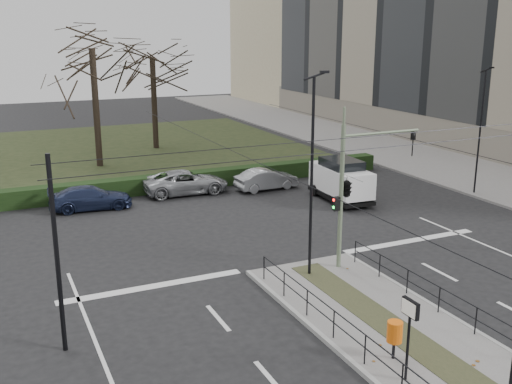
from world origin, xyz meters
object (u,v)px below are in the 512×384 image
(parked_car_fourth, at_px, (186,182))
(parked_car_fifth, at_px, (266,179))
(white_van, at_px, (341,179))
(traffic_light, at_px, (349,185))
(bare_tree_near, at_px, (92,57))
(info_panel, at_px, (410,318))
(litter_bin, at_px, (395,332))
(parked_car_third, at_px, (91,198))
(streetlamp_median_far, at_px, (312,175))
(streetlamp_sidewalk, at_px, (480,130))
(bare_tree_center, at_px, (153,65))

(parked_car_fourth, bearing_deg, parked_car_fifth, -101.26)
(white_van, relative_size, parked_car_fifth, 1.18)
(traffic_light, relative_size, bare_tree_near, 0.54)
(traffic_light, distance_m, info_panel, 8.33)
(white_van, bearing_deg, parked_car_fifth, 124.57)
(litter_bin, distance_m, white_van, 17.07)
(parked_car_third, bearing_deg, streetlamp_median_far, -150.06)
(info_panel, relative_size, bare_tree_near, 0.22)
(parked_car_third, bearing_deg, streetlamp_sidewalk, -102.29)
(litter_bin, xyz_separation_m, streetlamp_sidewalk, (15.64, 12.93, 2.83))
(info_panel, bearing_deg, white_van, 62.99)
(white_van, height_order, bare_tree_near, bare_tree_near)
(litter_bin, xyz_separation_m, streetlamp_median_far, (0.90, 6.40, 3.11))
(parked_car_third, relative_size, parked_car_fifth, 1.13)
(streetlamp_sidewalk, relative_size, parked_car_fourth, 1.45)
(streetlamp_median_far, distance_m, parked_car_fifth, 13.82)
(parked_car_third, bearing_deg, traffic_light, -143.66)
(bare_tree_center, height_order, bare_tree_near, bare_tree_near)
(bare_tree_near, distance_m, parked_car_fifth, 14.82)
(traffic_light, xyz_separation_m, streetlamp_sidewalk, (12.99, 6.35, 0.33))
(white_van, bearing_deg, bare_tree_near, 126.58)
(parked_car_third, relative_size, white_van, 0.95)
(traffic_light, relative_size, parked_car_fifth, 1.49)
(litter_bin, relative_size, streetlamp_median_far, 0.15)
(litter_bin, distance_m, parked_car_third, 19.99)
(info_panel, bearing_deg, bare_tree_near, 94.53)
(litter_bin, bearing_deg, white_van, 62.56)
(bare_tree_center, distance_m, parked_car_fifth, 16.63)
(traffic_light, distance_m, streetlamp_sidewalk, 14.46)
(bare_tree_center, height_order, parked_car_fifth, bare_tree_center)
(parked_car_third, distance_m, parked_car_fifth, 10.32)
(info_panel, xyz_separation_m, bare_tree_center, (2.98, 35.40, 4.71))
(bare_tree_near, bearing_deg, parked_car_fourth, -70.63)
(streetlamp_median_far, distance_m, parked_car_third, 14.68)
(traffic_light, height_order, bare_tree_center, bare_tree_center)
(parked_car_third, xyz_separation_m, bare_tree_center, (7.77, 15.06, 6.07))
(bare_tree_center, bearing_deg, litter_bin, -94.31)
(info_panel, bearing_deg, streetlamp_median_far, 80.23)
(streetlamp_median_far, bearing_deg, streetlamp_sidewalk, 23.90)
(litter_bin, bearing_deg, streetlamp_sidewalk, 39.59)
(info_panel, xyz_separation_m, white_van, (8.25, 16.18, -0.74))
(traffic_light, relative_size, litter_bin, 4.97)
(info_panel, height_order, bare_tree_center, bare_tree_center)
(litter_bin, distance_m, streetlamp_median_far, 7.17)
(streetlamp_median_far, bearing_deg, info_panel, -99.77)
(bare_tree_near, xyz_separation_m, parked_car_fifth, (7.95, -10.43, -6.90))
(streetlamp_sidewalk, distance_m, parked_car_fourth, 17.13)
(parked_car_fifth, bearing_deg, traffic_light, 165.60)
(litter_bin, bearing_deg, parked_car_fifth, 74.93)
(bare_tree_center, bearing_deg, parked_car_fifth, -80.52)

